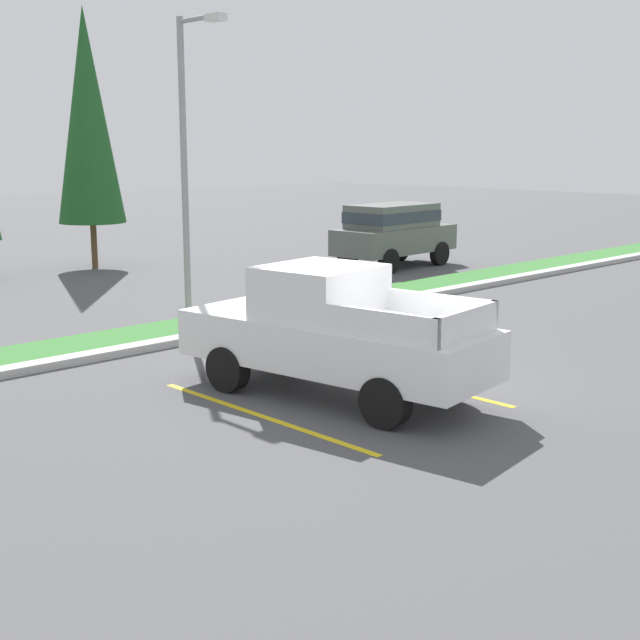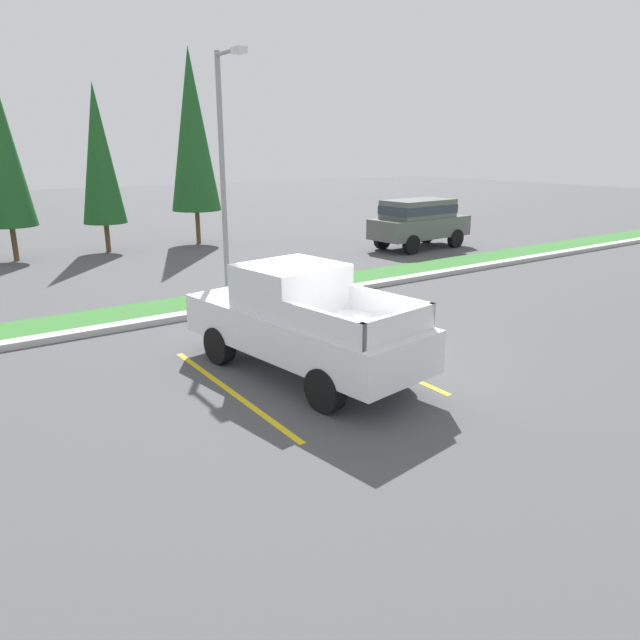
{
  "view_description": "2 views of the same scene",
  "coord_description": "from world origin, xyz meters",
  "px_view_note": "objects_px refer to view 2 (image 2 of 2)",
  "views": [
    {
      "loc": [
        -9.93,
        -9.46,
        3.97
      ],
      "look_at": [
        -0.61,
        0.19,
        1.28
      ],
      "focal_mm": 48.7,
      "sensor_mm": 36.0,
      "label": 1
    },
    {
      "loc": [
        -6.15,
        -8.79,
        4.19
      ],
      "look_at": [
        0.16,
        0.26,
        0.95
      ],
      "focal_mm": 32.83,
      "sensor_mm": 36.0,
      "label": 2
    }
  ],
  "objects_px": {
    "suv_distant": "(419,220)",
    "cypress_tree_right_inner": "(99,154)",
    "cypress_tree_center": "(0,143)",
    "street_light": "(225,163)",
    "cypress_tree_rightmost": "(192,131)",
    "pickup_truck_main": "(300,321)"
  },
  "relations": [
    {
      "from": "pickup_truck_main",
      "to": "cypress_tree_rightmost",
      "type": "distance_m",
      "value": 17.34
    },
    {
      "from": "suv_distant",
      "to": "cypress_tree_rightmost",
      "type": "xyz_separation_m",
      "value": [
        -7.26,
        6.78,
        3.68
      ]
    },
    {
      "from": "cypress_tree_right_inner",
      "to": "suv_distant",
      "type": "bearing_deg",
      "value": -31.06
    },
    {
      "from": "suv_distant",
      "to": "cypress_tree_right_inner",
      "type": "relative_size",
      "value": 0.7
    },
    {
      "from": "pickup_truck_main",
      "to": "street_light",
      "type": "bearing_deg",
      "value": 77.03
    },
    {
      "from": "street_light",
      "to": "cypress_tree_rightmost",
      "type": "bearing_deg",
      "value": 70.94
    },
    {
      "from": "cypress_tree_right_inner",
      "to": "cypress_tree_rightmost",
      "type": "xyz_separation_m",
      "value": [
        4.05,
        -0.04,
        0.96
      ]
    },
    {
      "from": "pickup_truck_main",
      "to": "cypress_tree_rightmost",
      "type": "xyz_separation_m",
      "value": [
        4.94,
        16.16,
        3.88
      ]
    },
    {
      "from": "cypress_tree_center",
      "to": "cypress_tree_rightmost",
      "type": "height_order",
      "value": "cypress_tree_rightmost"
    },
    {
      "from": "suv_distant",
      "to": "cypress_tree_rightmost",
      "type": "bearing_deg",
      "value": 136.97
    },
    {
      "from": "pickup_truck_main",
      "to": "street_light",
      "type": "relative_size",
      "value": 0.83
    },
    {
      "from": "suv_distant",
      "to": "cypress_tree_right_inner",
      "type": "bearing_deg",
      "value": 148.94
    },
    {
      "from": "cypress_tree_right_inner",
      "to": "pickup_truck_main",
      "type": "bearing_deg",
      "value": -93.14
    },
    {
      "from": "street_light",
      "to": "cypress_tree_center",
      "type": "relative_size",
      "value": 0.89
    },
    {
      "from": "street_light",
      "to": "cypress_tree_right_inner",
      "type": "bearing_deg",
      "value": 92.12
    },
    {
      "from": "pickup_truck_main",
      "to": "cypress_tree_rightmost",
      "type": "height_order",
      "value": "cypress_tree_rightmost"
    },
    {
      "from": "cypress_tree_right_inner",
      "to": "cypress_tree_rightmost",
      "type": "relative_size",
      "value": 0.8
    },
    {
      "from": "suv_distant",
      "to": "street_light",
      "type": "height_order",
      "value": "street_light"
    },
    {
      "from": "cypress_tree_center",
      "to": "cypress_tree_right_inner",
      "type": "distance_m",
      "value": 3.54
    },
    {
      "from": "cypress_tree_right_inner",
      "to": "cypress_tree_rightmost",
      "type": "distance_m",
      "value": 4.16
    },
    {
      "from": "pickup_truck_main",
      "to": "cypress_tree_right_inner",
      "type": "height_order",
      "value": "cypress_tree_right_inner"
    },
    {
      "from": "cypress_tree_center",
      "to": "suv_distant",
      "type": "bearing_deg",
      "value": -24.61
    }
  ]
}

